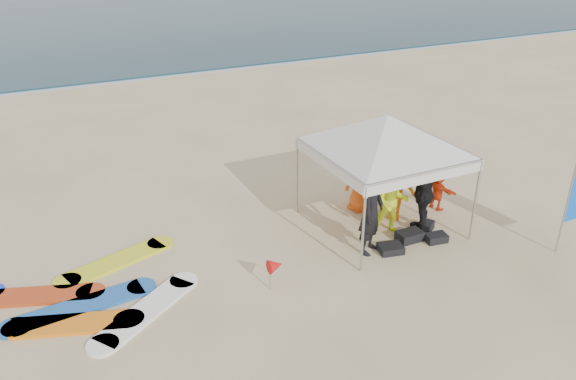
% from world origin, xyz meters
% --- Properties ---
extents(ground, '(120.00, 120.00, 0.00)m').
position_xyz_m(ground, '(0.00, 0.00, 0.00)').
color(ground, beige).
rests_on(ground, ground).
extents(shoreline_foam, '(160.00, 1.20, 0.01)m').
position_xyz_m(shoreline_foam, '(0.00, 18.20, 0.00)').
color(shoreline_foam, silver).
rests_on(shoreline_foam, ground).
extents(person_black_a, '(0.81, 0.75, 1.86)m').
position_xyz_m(person_black_a, '(2.23, 1.41, 0.93)').
color(person_black_a, black).
rests_on(person_black_a, ground).
extents(person_yellow, '(0.95, 0.87, 1.59)m').
position_xyz_m(person_yellow, '(3.05, 1.83, 0.79)').
color(person_yellow, '#DEF122').
rests_on(person_yellow, ground).
extents(person_orange_a, '(1.17, 1.02, 1.57)m').
position_xyz_m(person_orange_a, '(3.56, 2.39, 0.78)').
color(person_orange_a, orange).
rests_on(person_orange_a, ground).
extents(person_black_b, '(1.15, 1.14, 1.95)m').
position_xyz_m(person_black_b, '(3.73, 1.63, 0.98)').
color(person_black_b, black).
rests_on(person_black_b, ground).
extents(person_orange_b, '(1.07, 0.88, 1.87)m').
position_xyz_m(person_orange_b, '(3.13, 3.15, 0.94)').
color(person_orange_b, '#E45314').
rests_on(person_orange_b, ground).
extents(person_seated, '(0.46, 0.94, 0.98)m').
position_xyz_m(person_seated, '(4.78, 2.34, 0.49)').
color(person_seated, red).
rests_on(person_seated, ground).
extents(canopy_tent, '(3.99, 3.99, 3.01)m').
position_xyz_m(canopy_tent, '(3.07, 2.26, 2.62)').
color(canopy_tent, '#A5A5A8').
rests_on(canopy_tent, ground).
extents(marker_pennant, '(0.28, 0.28, 0.64)m').
position_xyz_m(marker_pennant, '(-0.10, 1.08, 0.49)').
color(marker_pennant, '#A5A5A8').
rests_on(marker_pennant, ground).
extents(gear_pile, '(1.78, 0.88, 0.22)m').
position_xyz_m(gear_pile, '(3.29, 1.30, 0.10)').
color(gear_pile, black).
rests_on(gear_pile, ground).
extents(surfboard_spread, '(5.74, 3.26, 0.07)m').
position_xyz_m(surfboard_spread, '(-4.12, 2.32, 0.04)').
color(surfboard_spread, '#215DB3').
rests_on(surfboard_spread, ground).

